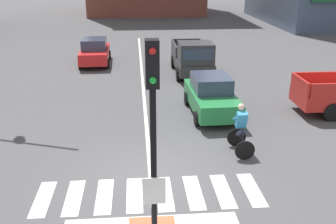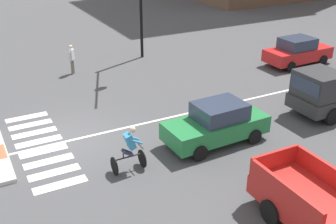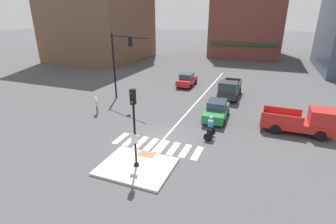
{
  "view_description": "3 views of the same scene",
  "coord_description": "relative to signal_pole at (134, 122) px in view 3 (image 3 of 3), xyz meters",
  "views": [
    {
      "loc": [
        -0.29,
        -10.68,
        5.98
      ],
      "look_at": [
        0.85,
        2.9,
        0.95
      ],
      "focal_mm": 42.83,
      "sensor_mm": 36.0,
      "label": 1
    },
    {
      "loc": [
        14.72,
        -3.22,
        8.1
      ],
      "look_at": [
        1.07,
        3.96,
        0.82
      ],
      "focal_mm": 44.54,
      "sensor_mm": 36.0,
      "label": 2
    },
    {
      "loc": [
        6.37,
        -15.02,
        8.4
      ],
      "look_at": [
        -0.68,
        2.77,
        1.0
      ],
      "focal_mm": 26.76,
      "sensor_mm": 36.0,
      "label": 3
    }
  ],
  "objects": [
    {
      "name": "ground_plane",
      "position": [
        0.0,
        3.99,
        -2.95
      ],
      "size": [
        300.0,
        300.0,
        0.0
      ],
      "primitive_type": "plane",
      "color": "#474749"
    },
    {
      "name": "traffic_light_mast",
      "position": [
        -7.56,
        10.78,
        1.49
      ],
      "size": [
        4.86,
        1.9,
        6.78
      ],
      "color": "black",
      "rests_on": "ground"
    },
    {
      "name": "pedestrian_at_curb_left",
      "position": [
        -7.47,
        6.37,
        -1.97
      ],
      "size": [
        0.45,
        0.4,
        1.67
      ],
      "color": "#6B6051",
      "rests_on": "ground"
    },
    {
      "name": "car_green_eastbound_mid",
      "position": [
        2.86,
        9.15,
        -2.14
      ],
      "size": [
        1.94,
        4.15,
        1.64
      ],
      "color": "#237A3D",
      "rests_on": "ground"
    },
    {
      "name": "crosswalk_stripe_h",
      "position": [
        2.89,
        2.94,
        -2.95
      ],
      "size": [
        0.44,
        1.8,
        0.01
      ],
      "primitive_type": "cube",
      "color": "silver",
      "rests_on": "ground"
    },
    {
      "name": "crosswalk_stripe_c",
      "position": [
        -1.24,
        2.94,
        -2.95
      ],
      "size": [
        0.44,
        1.8,
        0.01
      ],
      "primitive_type": "cube",
      "color": "silver",
      "rests_on": "ground"
    },
    {
      "name": "traffic_island",
      "position": [
        0.0,
        0.01,
        -2.88
      ],
      "size": [
        4.19,
        3.39,
        0.15
      ],
      "primitive_type": "cube",
      "color": "beige",
      "rests_on": "ground"
    },
    {
      "name": "crosswalk_stripe_a",
      "position": [
        -2.89,
        2.94,
        -2.95
      ],
      "size": [
        0.44,
        1.8,
        0.01
      ],
      "primitive_type": "cube",
      "color": "silver",
      "rests_on": "ground"
    },
    {
      "name": "crosswalk_stripe_g",
      "position": [
        2.07,
        2.94,
        -2.95
      ],
      "size": [
        0.44,
        1.8,
        0.01
      ],
      "primitive_type": "cube",
      "color": "silver",
      "rests_on": "ground"
    },
    {
      "name": "car_red_westbound_distant",
      "position": [
        -2.82,
        18.7,
        -2.14
      ],
      "size": [
        1.89,
        4.13,
        1.64
      ],
      "color": "red",
      "rests_on": "ground"
    },
    {
      "name": "crosswalk_stripe_d",
      "position": [
        -0.41,
        2.94,
        -2.95
      ],
      "size": [
        0.44,
        1.8,
        0.01
      ],
      "primitive_type": "cube",
      "color": "silver",
      "rests_on": "ground"
    },
    {
      "name": "pickup_truck_charcoal_eastbound_far",
      "position": [
        2.96,
        15.46,
        -1.98
      ],
      "size": [
        2.07,
        5.1,
        2.08
      ],
      "color": "#2D2D30",
      "rests_on": "ground"
    },
    {
      "name": "signal_pole",
      "position": [
        0.0,
        0.0,
        0.0
      ],
      "size": [
        0.44,
        0.38,
        4.66
      ],
      "color": "black",
      "rests_on": "traffic_island"
    },
    {
      "name": "lane_centre_line",
      "position": [
        0.08,
        13.99,
        -2.95
      ],
      "size": [
        0.14,
        28.0,
        0.01
      ],
      "primitive_type": "cube",
      "color": "silver",
      "rests_on": "ground"
    },
    {
      "name": "crosswalk_stripe_e",
      "position": [
        0.41,
        2.94,
        -2.95
      ],
      "size": [
        0.44,
        1.8,
        0.01
      ],
      "primitive_type": "cube",
      "color": "silver",
      "rests_on": "ground"
    },
    {
      "name": "building_corner_left",
      "position": [
        1.33,
        49.57,
        6.04
      ],
      "size": [
        14.8,
        15.6,
        17.96
      ],
      "color": "brown",
      "rests_on": "ground"
    },
    {
      "name": "crosswalk_stripe_f",
      "position": [
        1.24,
        2.94,
        -2.95
      ],
      "size": [
        0.44,
        1.8,
        0.01
      ],
      "primitive_type": "cube",
      "color": "silver",
      "rests_on": "ground"
    },
    {
      "name": "pickup_truck_red_cross_right",
      "position": [
        9.5,
        8.77,
        -1.98
      ],
      "size": [
        5.12,
        2.1,
        2.08
      ],
      "color": "red",
      "rests_on": "ground"
    },
    {
      "name": "tactile_pad_front",
      "position": [
        0.0,
        1.35,
        -2.8
      ],
      "size": [
        1.1,
        0.6,
        0.01
      ],
      "primitive_type": "cube",
      "color": "#DB5B38",
      "rests_on": "traffic_island"
    },
    {
      "name": "cyclist",
      "position": [
        3.16,
        5.37,
        -2.08
      ],
      "size": [
        0.67,
        1.1,
        1.68
      ],
      "color": "black",
      "rests_on": "ground"
    },
    {
      "name": "crosswalk_stripe_b",
      "position": [
        -2.07,
        2.94,
        -2.95
      ],
      "size": [
        0.44,
        1.8,
        0.01
      ],
      "primitive_type": "cube",
      "color": "silver",
      "rests_on": "ground"
    }
  ]
}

